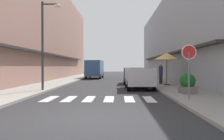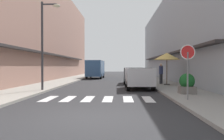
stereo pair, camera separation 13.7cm
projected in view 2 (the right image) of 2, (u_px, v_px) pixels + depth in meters
name	position (u px, v px, depth m)	size (l,w,h in m)	color
ground_plane	(110.00, 81.00, 26.56)	(104.90, 104.90, 0.00)	#2B2B2D
sidewalk_left	(66.00, 80.00, 26.71)	(2.78, 66.76, 0.12)	#9E998E
sidewalk_right	(155.00, 81.00, 26.41)	(2.78, 66.76, 0.12)	gray
building_row_left	(35.00, 30.00, 28.14)	(5.50, 44.92, 11.44)	#A87A6B
building_row_right	(188.00, 38.00, 27.61)	(5.50, 44.92, 9.54)	#939EA8
crosswalk	(98.00, 99.00, 11.79)	(5.20, 2.20, 0.01)	silver
parked_car_near	(139.00, 76.00, 16.93)	(1.86, 4.06, 1.47)	silver
parked_car_mid	(134.00, 74.00, 22.58)	(1.97, 4.22, 1.47)	#4C5156
delivery_van	(95.00, 68.00, 32.67)	(2.11, 5.45, 2.37)	#33598C
round_street_sign	(188.00, 58.00, 10.65)	(0.65, 0.07, 2.37)	slate
street_lamp	(45.00, 36.00, 15.21)	(1.19, 0.28, 5.41)	#38383D
cafe_umbrella	(167.00, 56.00, 19.44)	(2.09, 2.09, 2.52)	#262626
planter_corner	(187.00, 84.00, 13.13)	(0.81, 0.81, 1.07)	slate
pedestrian_walking_near	(161.00, 73.00, 20.62)	(0.34, 0.34, 1.67)	#282B33
pedestrian_walking_far	(161.00, 72.00, 23.73)	(0.34, 0.34, 1.74)	#282B33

